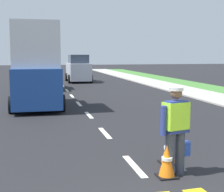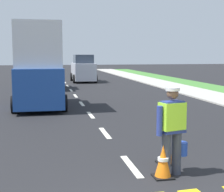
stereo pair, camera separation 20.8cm
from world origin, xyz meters
The scene contains 8 objects.
ground_plane centered at (0.00, 21.00, 0.00)m, with size 96.00×96.00×0.00m, color black.
lane_center_line centered at (0.00, 25.20, 0.00)m, with size 0.14×46.40×0.01m.
road_worker centered at (0.63, 2.09, 0.93)m, with size 0.72×0.50×1.67m.
traffic_cone_near centered at (0.76, 2.72, 0.29)m, with size 0.36×0.36×0.59m.
traffic_cone_far centered at (0.42, 1.98, 0.30)m, with size 0.36×0.36×0.62m.
delivery_truck centered at (-1.88, 10.97, 1.61)m, with size 2.16×4.60×3.54m.
car_oncoming_second centered at (-1.48, 18.89, 1.00)m, with size 1.99×3.99×2.16m.
car_outgoing_far centered at (1.55, 24.19, 1.04)m, with size 1.92×3.97×2.23m.
Camera 1 is at (-1.93, -3.78, 2.29)m, focal length 54.62 mm.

